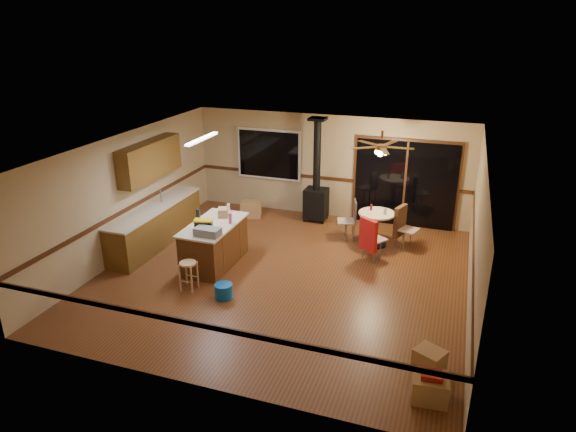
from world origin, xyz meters
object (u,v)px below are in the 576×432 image
at_px(kitchen_island, 214,244).
at_px(chair_right, 401,221).
at_px(bar_stool, 189,276).
at_px(chair_near, 369,235).
at_px(box_corner_a, 430,388).
at_px(blue_bucket, 224,291).
at_px(box_corner_b, 429,360).
at_px(dining_table, 376,223).
at_px(chair_left, 351,216).
at_px(wood_stove, 316,193).
at_px(toolbox_grey, 208,232).
at_px(toolbox_black, 204,225).
at_px(box_under_window, 251,209).

height_order(kitchen_island, chair_right, chair_right).
relative_size(bar_stool, chair_near, 0.81).
height_order(chair_right, box_corner_a, chair_right).
height_order(blue_bucket, box_corner_b, box_corner_b).
distance_m(dining_table, chair_near, 0.85).
bearing_deg(chair_near, dining_table, 89.79).
bearing_deg(chair_left, wood_stove, 140.62).
distance_m(toolbox_grey, chair_near, 3.33).
relative_size(toolbox_grey, bar_stool, 0.87).
xyz_separation_m(kitchen_island, blue_bucket, (0.77, -1.20, -0.32)).
xyz_separation_m(toolbox_grey, blue_bucket, (0.60, -0.64, -0.84)).
relative_size(toolbox_grey, toolbox_black, 1.46).
bearing_deg(chair_right, toolbox_grey, -141.06).
relative_size(chair_right, box_corner_a, 1.48).
bearing_deg(bar_stool, chair_near, 37.88).
bearing_deg(box_corner_a, kitchen_island, 148.97).
xyz_separation_m(toolbox_grey, chair_left, (2.22, 2.72, -0.39)).
bearing_deg(dining_table, blue_bucket, -124.44).
height_order(kitchen_island, bar_stool, kitchen_island).
bearing_deg(box_under_window, blue_bucket, -74.23).
height_order(toolbox_grey, chair_near, toolbox_grey).
bearing_deg(toolbox_grey, box_corner_b, -19.46).
distance_m(toolbox_grey, box_corner_b, 4.66).
bearing_deg(bar_stool, toolbox_black, 93.79).
bearing_deg(bar_stool, chair_right, 43.08).
height_order(blue_bucket, box_under_window, box_under_window).
distance_m(blue_bucket, box_corner_a, 4.08).
bearing_deg(blue_bucket, chair_left, 64.33).
xyz_separation_m(dining_table, box_corner_a, (1.57, -4.77, -0.35)).
bearing_deg(box_corner_a, toolbox_grey, 153.61).
bearing_deg(kitchen_island, chair_near, 21.56).
bearing_deg(chair_left, box_under_window, 167.49).
bearing_deg(box_corner_b, kitchen_island, 155.05).
bearing_deg(toolbox_grey, wood_stove, 72.60).
distance_m(wood_stove, box_corner_a, 6.66).
xyz_separation_m(wood_stove, blue_bucket, (-0.53, -4.25, -0.59)).
relative_size(wood_stove, bar_stool, 4.45).
height_order(chair_left, box_corner_a, chair_left).
bearing_deg(toolbox_black, dining_table, 38.16).
xyz_separation_m(dining_table, box_under_window, (-3.33, 0.74, -0.32)).
relative_size(bar_stool, chair_left, 1.10).
bearing_deg(blue_bucket, dining_table, 55.56).
xyz_separation_m(blue_bucket, chair_near, (2.21, 2.38, 0.46)).
xyz_separation_m(blue_bucket, box_under_window, (-1.12, 3.97, 0.07)).
bearing_deg(box_under_window, wood_stove, 9.75).
height_order(toolbox_black, chair_right, toolbox_black).
xyz_separation_m(chair_left, box_under_window, (-2.73, 0.61, -0.38)).
xyz_separation_m(chair_right, box_corner_a, (1.04, -4.88, -0.42)).
distance_m(kitchen_island, box_corner_a, 5.32).
bearing_deg(kitchen_island, dining_table, 34.22).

